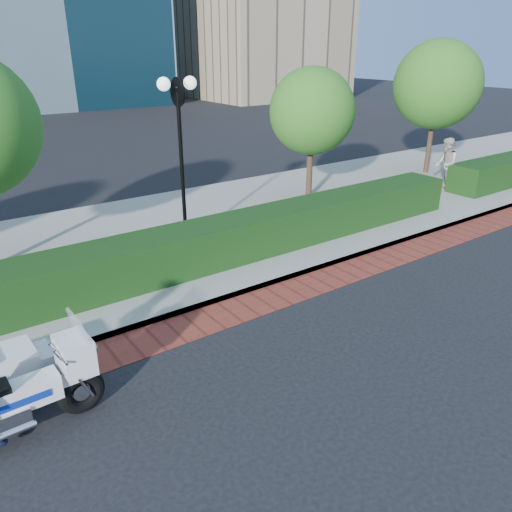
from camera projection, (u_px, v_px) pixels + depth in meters
ground at (275, 346)px, 9.06m from camera, size 120.00×120.00×0.00m
brick_strip at (230, 312)px, 10.18m from camera, size 60.00×1.00×0.01m
sidewalk at (140, 244)px, 13.51m from camera, size 60.00×8.00×0.15m
hedge_main at (180, 252)px, 11.49m from camera, size 18.00×1.20×1.00m
lamppost at (180, 136)px, 12.33m from camera, size 1.02×0.70×4.21m
tree_c at (312, 111)px, 16.22m from camera, size 2.80×2.80×4.30m
tree_d at (437, 85)px, 19.50m from camera, size 3.40×3.40×5.16m
pedestrian at (446, 164)px, 17.92m from camera, size 1.16×1.14×1.88m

